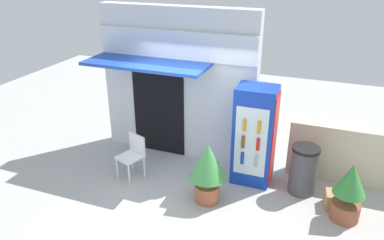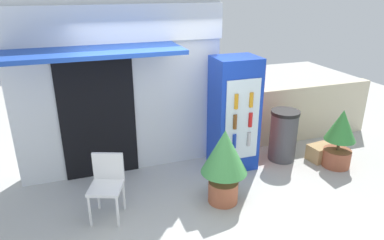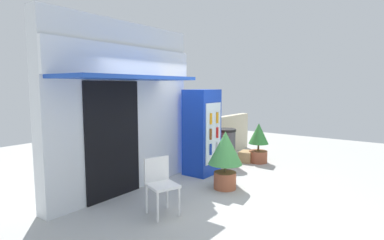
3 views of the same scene
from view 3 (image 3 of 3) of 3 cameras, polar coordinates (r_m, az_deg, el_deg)
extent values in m
plane|color=#B2B2AD|center=(5.70, 3.05, -14.29)|extent=(16.00, 16.00, 0.00)
cube|color=silver|center=(5.94, -12.63, 2.15)|extent=(3.34, 0.31, 3.17)
cube|color=white|center=(5.80, -11.55, 10.65)|extent=(3.34, 0.08, 0.56)
cube|color=#1E47B2|center=(5.20, -11.54, 7.76)|extent=(2.43, 0.94, 0.06)
cube|color=black|center=(5.62, -14.43, -3.67)|extent=(1.17, 0.03, 2.10)
cube|color=#1438B2|center=(6.96, 1.82, -2.26)|extent=(0.73, 0.59, 1.93)
cube|color=silver|center=(6.79, 3.98, -2.49)|extent=(0.58, 0.02, 1.35)
cube|color=red|center=(7.27, 3.50, -1.90)|extent=(0.02, 0.53, 1.74)
cylinder|color=#1938A5|center=(6.73, 3.48, -5.48)|extent=(0.06, 0.06, 0.24)
cylinder|color=#B2B2B7|center=(6.95, 4.65, -5.12)|extent=(0.06, 0.06, 0.24)
cylinder|color=brown|center=(6.67, 3.48, -2.65)|extent=(0.06, 0.06, 0.24)
cylinder|color=red|center=(6.90, 4.71, -2.36)|extent=(0.06, 0.06, 0.24)
cylinder|color=orange|center=(6.63, 3.53, 0.24)|extent=(0.06, 0.06, 0.24)
cylinder|color=orange|center=(6.85, 4.71, 0.43)|extent=(0.06, 0.06, 0.24)
cylinder|color=white|center=(4.71, -6.41, -15.88)|extent=(0.04, 0.04, 0.45)
cylinder|color=white|center=(4.88, -2.41, -15.07)|extent=(0.04, 0.04, 0.45)
cylinder|color=white|center=(5.04, -8.44, -14.41)|extent=(0.04, 0.04, 0.45)
cylinder|color=white|center=(5.19, -4.65, -13.73)|extent=(0.04, 0.04, 0.45)
cube|color=white|center=(4.87, -5.51, -12.05)|extent=(0.55, 0.56, 0.04)
cube|color=white|center=(4.98, -6.62, -9.06)|extent=(0.41, 0.19, 0.39)
cylinder|color=#AD5B3D|center=(6.14, 6.16, -11.12)|extent=(0.44, 0.44, 0.33)
cylinder|color=brown|center=(6.07, 6.19, -8.90)|extent=(0.05, 0.05, 0.16)
cone|color=#47994C|center=(5.98, 6.24, -5.17)|extent=(0.67, 0.67, 0.64)
cylinder|color=#995138|center=(8.29, 12.23, -6.68)|extent=(0.47, 0.47, 0.31)
cylinder|color=brown|center=(8.24, 12.27, -4.98)|extent=(0.05, 0.05, 0.19)
cone|color=#388C3D|center=(8.18, 12.33, -2.46)|extent=(0.52, 0.52, 0.54)
cylinder|color=#47474C|center=(7.81, 6.32, -5.28)|extent=(0.48, 0.48, 0.87)
cylinder|color=black|center=(7.73, 6.36, -1.89)|extent=(0.50, 0.50, 0.06)
cube|color=beige|center=(8.98, 5.85, -2.92)|extent=(2.76, 0.22, 1.13)
cube|color=tan|center=(8.31, 10.13, -6.70)|extent=(0.46, 0.37, 0.28)
camera|label=1|loc=(7.45, 56.85, 19.66)|focal=34.52mm
camera|label=2|loc=(3.53, 56.38, 19.98)|focal=32.65mm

